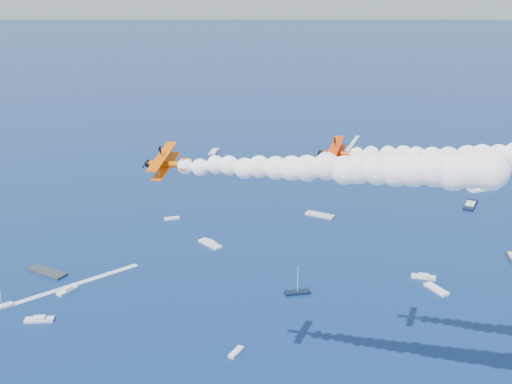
# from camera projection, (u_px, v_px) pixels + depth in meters

# --- Properties ---
(biplane_lead) EXTENTS (7.92, 9.39, 7.09)m
(biplane_lead) POSITION_uv_depth(u_px,v_px,m) (339.00, 154.00, 112.96)
(biplane_lead) COLOR #E23604
(biplane_trail) EXTENTS (8.56, 10.43, 8.25)m
(biplane_trail) POSITION_uv_depth(u_px,v_px,m) (167.00, 164.00, 105.54)
(biplane_trail) COLOR #E25104
(smoke_trail_lead) EXTENTS (52.99, 11.14, 9.85)m
(smoke_trail_lead) POSITION_uv_depth(u_px,v_px,m) (500.00, 156.00, 104.48)
(smoke_trail_lead) COLOR white
(smoke_trail_trail) EXTENTS (52.98, 10.83, 9.85)m
(smoke_trail_trail) POSITION_uv_depth(u_px,v_px,m) (326.00, 168.00, 97.14)
(smoke_trail_trail) COLOR white
(spectator_boats) EXTENTS (211.15, 173.55, 0.70)m
(spectator_boats) POSITION_uv_depth(u_px,v_px,m) (352.00, 223.00, 227.62)
(spectator_boats) COLOR white
(spectator_boats) RESTS_ON ground
(boat_wakes) EXTENTS (202.01, 203.36, 0.04)m
(boat_wakes) POSITION_uv_depth(u_px,v_px,m) (381.00, 217.00, 233.32)
(boat_wakes) COLOR white
(boat_wakes) RESTS_ON ground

